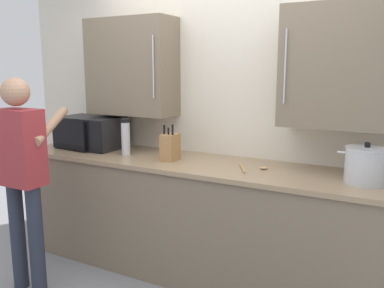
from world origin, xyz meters
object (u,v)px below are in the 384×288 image
Objects in this scene: wooden_spoon at (253,168)px; stock_pot at (366,165)px; knife_block at (170,147)px; person_figure at (22,167)px; microwave_oven at (88,132)px; thermos_flask at (126,137)px.

stock_pot is (0.76, -0.00, 0.11)m from wooden_spoon.
person_figure is at bearing -134.79° from knife_block.
microwave_oven is at bearing 178.60° from stock_pot.
person_figure is (-2.23, -0.82, -0.10)m from stock_pot.
microwave_oven is at bearing 169.19° from thermos_flask.
person_figure reaches higher than microwave_oven.
microwave_oven is 2.39m from stock_pot.
stock_pot reaches higher than wooden_spoon.
wooden_spoon is 0.15× the size of person_figure.
knife_block is 0.83× the size of stock_pot.
thermos_flask is 0.87× the size of stock_pot.
microwave_oven is 1.96× the size of knife_block.
thermos_flask reaches higher than stock_pot.
stock_pot is at bearing 1.22° from knife_block.
person_figure is at bearing -79.49° from microwave_oven.
wooden_spoon is 0.77m from stock_pot.
microwave_oven reaches higher than wooden_spoon.
microwave_oven is 2.38× the size of wooden_spoon.
thermos_flask reaches higher than knife_block.
thermos_flask reaches higher than microwave_oven.
wooden_spoon is at bearing 179.97° from stock_pot.
microwave_oven is 0.90m from person_figure.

